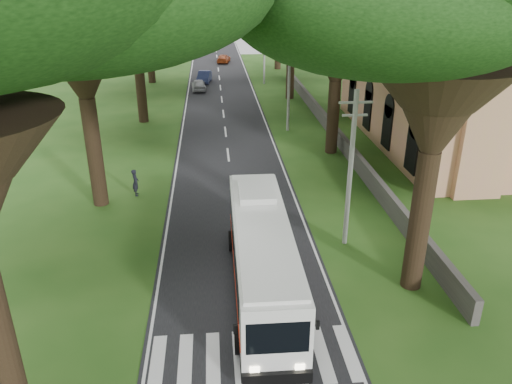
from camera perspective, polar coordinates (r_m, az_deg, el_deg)
The scene contains 14 objects.
ground at distance 20.68m, azimuth -0.99°, elevation -14.77°, with size 140.00×140.00×0.00m, color #224A15.
road at distance 43.09m, azimuth -3.46°, elevation 6.49°, with size 8.00×120.00×0.04m, color black.
crosswalk at distance 19.17m, azimuth -0.52°, elevation -18.50°, with size 8.00×3.00×0.01m, color silver.
property_wall at distance 43.14m, azimuth 8.69°, elevation 7.10°, with size 0.35×50.00×1.20m, color #383533.
church at distance 42.90m, azimuth 21.66°, elevation 11.56°, with size 14.00×24.00×11.60m.
pole_near at distance 24.66m, azimuth 10.75°, elevation 2.74°, with size 1.60×0.24×8.00m.
pole_mid at distance 43.49m, azimuth 3.78°, elevation 12.33°, with size 1.60×0.24×8.00m.
pole_far at distance 63.05m, azimuth 0.95°, elevation 16.01°, with size 1.60×0.24×8.00m.
tree_r_mida at distance 37.27m, azimuth 9.63°, elevation 20.70°, with size 13.48×13.48×14.01m.
coach_bus at distance 21.54m, azimuth 0.67°, elevation -7.14°, with size 2.79×11.41×3.36m.
distant_car_a at distance 60.06m, azimuth -6.57°, elevation 12.09°, with size 1.58×3.93×1.34m, color #9A9A9E.
distant_car_b at distance 64.52m, azimuth -5.93°, elevation 12.96°, with size 1.47×4.21×1.39m, color navy.
distant_car_c at distance 78.89m, azimuth -3.73°, elevation 14.99°, with size 1.71×4.20×1.22m, color maroon.
pedestrian at distance 31.97m, azimuth -13.61°, elevation 1.07°, with size 0.63×0.41×1.71m, color black.
Camera 1 is at (-1.10, -16.09, 12.95)m, focal length 35.00 mm.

